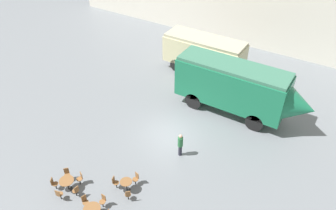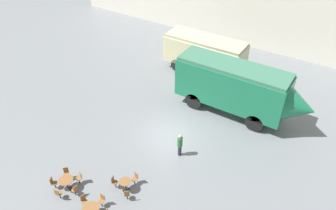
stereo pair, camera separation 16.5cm
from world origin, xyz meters
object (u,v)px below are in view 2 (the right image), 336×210
passenger_coach_vintage (205,52)px  visitor_person (180,144)px  cafe_table_mid (125,184)px  cafe_table_near (91,210)px  cafe_table_far (66,182)px  streamlined_locomotive (240,87)px

passenger_coach_vintage → visitor_person: (3.49, -10.17, -1.07)m
passenger_coach_vintage → cafe_table_mid: bearing=-80.9°
cafe_table_near → visitor_person: bearing=75.8°
cafe_table_far → visitor_person: size_ratio=0.49×
cafe_table_near → passenger_coach_vintage: bearing=96.2°
cafe_table_near → cafe_table_mid: 2.43m
cafe_table_mid → visitor_person: 4.35m
streamlined_locomotive → cafe_table_near: (-3.10, -12.57, -1.84)m
visitor_person → cafe_table_mid: bearing=-106.1°
cafe_table_near → streamlined_locomotive: bearing=76.1°
cafe_table_mid → visitor_person: bearing=73.9°
streamlined_locomotive → cafe_table_near: 13.08m
cafe_table_near → cafe_table_mid: bearing=79.2°
cafe_table_near → cafe_table_far: cafe_table_far is taller
cafe_table_near → cafe_table_far: size_ratio=1.10×
visitor_person → streamlined_locomotive: bearing=76.5°
cafe_table_near → cafe_table_mid: cafe_table_mid is taller
streamlined_locomotive → cafe_table_near: bearing=-103.9°
cafe_table_far → passenger_coach_vintage: bearing=87.6°
visitor_person → cafe_table_near: bearing=-104.2°
cafe_table_far → visitor_person: 7.24m
passenger_coach_vintage → visitor_person: passenger_coach_vintage is taller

